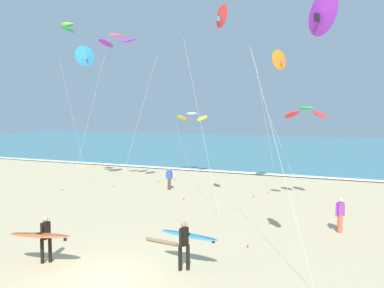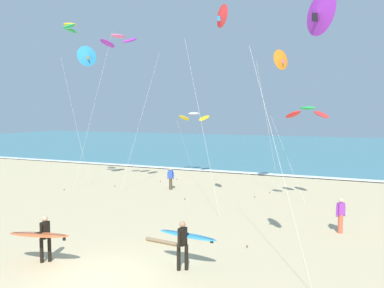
{
  "view_description": "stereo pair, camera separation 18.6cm",
  "coord_description": "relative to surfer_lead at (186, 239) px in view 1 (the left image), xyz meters",
  "views": [
    {
      "loc": [
        7.63,
        -10.17,
        5.36
      ],
      "look_at": [
        0.51,
        6.18,
        3.97
      ],
      "focal_mm": 36.92,
      "sensor_mm": 36.0,
      "label": 1
    },
    {
      "loc": [
        7.8,
        -10.1,
        5.36
      ],
      "look_at": [
        0.51,
        6.18,
        3.97
      ],
      "focal_mm": 36.92,
      "sensor_mm": 36.0,
      "label": 2
    }
  ],
  "objects": [
    {
      "name": "bystander_purple_top",
      "position": [
        4.65,
        6.51,
        -0.23
      ],
      "size": [
        0.38,
        0.38,
        1.59
      ],
      "color": "#D8593F",
      "rests_on": "ground"
    },
    {
      "name": "shoreline_foam",
      "position": [
        -2.14,
        21.74,
        -0.96
      ],
      "size": [
        160.0,
        1.07,
        0.01
      ],
      "primitive_type": "cube",
      "color": "white",
      "rests_on": "ocean_water"
    },
    {
      "name": "driftwood_log",
      "position": [
        -2.02,
        2.0,
        -0.97
      ],
      "size": [
        1.51,
        0.3,
        0.15
      ],
      "primitive_type": "cylinder",
      "rotation": [
        0.0,
        1.57,
        3.04
      ],
      "color": "#846B4C",
      "rests_on": "ground"
    },
    {
      "name": "surfer_lead",
      "position": [
        0.0,
        0.0,
        0.0
      ],
      "size": [
        2.25,
        0.95,
        1.71
      ],
      "color": "black",
      "rests_on": "ground"
    },
    {
      "name": "kite_arc_rose_far",
      "position": [
        -9.75,
        10.37,
        9.19
      ],
      "size": [
        2.86,
        5.28,
        10.6
      ],
      "color": "purple",
      "rests_on": "ground"
    },
    {
      "name": "kite_delta_violet_high",
      "position": [
        4.27,
        -0.15,
        7.13
      ],
      "size": [
        3.47,
        3.66,
        8.86
      ],
      "color": "purple",
      "rests_on": "ground"
    },
    {
      "name": "kite_arc_ivory_distant",
      "position": [
        -7.86,
        18.56,
        4.05
      ],
      "size": [
        2.94,
        3.3,
        5.46
      ],
      "color": "yellow",
      "rests_on": "ground"
    },
    {
      "name": "bystander_blue_top",
      "position": [
        -6.94,
        12.42,
        -0.23
      ],
      "size": [
        0.5,
        0.22,
        1.59
      ],
      "color": "#4C3D2D",
      "rests_on": "ground"
    },
    {
      "name": "kite_arc_emerald_outer",
      "position": [
        2.45,
        11.26,
        4.37
      ],
      "size": [
        4.09,
        4.09,
        5.77
      ],
      "color": "red",
      "rests_on": "ground"
    },
    {
      "name": "ocean_water",
      "position": [
        -2.14,
        51.44,
        -1.0
      ],
      "size": [
        160.0,
        60.0,
        0.08
      ],
      "primitive_type": "cube",
      "color": "teal",
      "rests_on": "ground"
    },
    {
      "name": "ground_plane",
      "position": [
        -2.14,
        -1.94,
        -1.04
      ],
      "size": [
        160.0,
        160.0,
        0.0
      ],
      "primitive_type": "plane",
      "color": "#CCB789"
    },
    {
      "name": "kite_delta_cobalt_near",
      "position": [
        -12.74,
        10.8,
        8.36
      ],
      "size": [
        1.36,
        2.44,
        10.17
      ],
      "color": "#2D99DB",
      "rests_on": "ground"
    },
    {
      "name": "kite_delta_scarlet_extra",
      "position": [
        -1.14,
        6.6,
        9.04
      ],
      "size": [
        4.04,
        3.78,
        10.72
      ],
      "color": "red",
      "rests_on": "ground"
    },
    {
      "name": "surfer_trailing",
      "position": [
        -4.81,
        -1.71,
        0.01
      ],
      "size": [
        2.41,
        1.12,
        1.71
      ],
      "color": "black",
      "rests_on": "ground"
    },
    {
      "name": "kite_arc_golden_close",
      "position": [
        -13.5,
        10.01,
        10.27
      ],
      "size": [
        3.32,
        2.79,
        11.63
      ],
      "color": "green",
      "rests_on": "ground"
    },
    {
      "name": "kite_delta_amber_mid",
      "position": [
        0.3,
        14.27,
        7.82
      ],
      "size": [
        1.63,
        2.74,
        9.57
      ],
      "color": "orange",
      "rests_on": "ground"
    }
  ]
}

